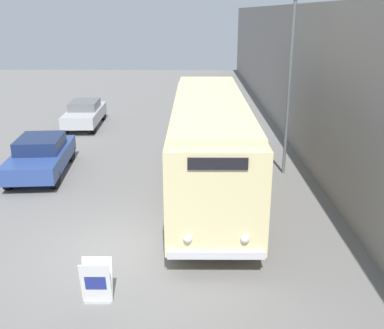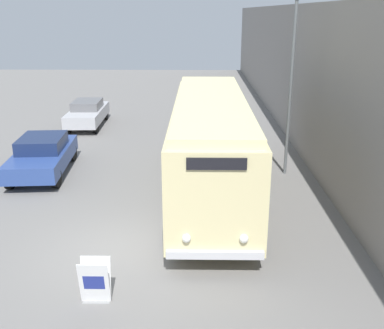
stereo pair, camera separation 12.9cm
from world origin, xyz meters
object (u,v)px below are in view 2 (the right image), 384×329
object	(u,v)px
parked_car_near	(43,155)
parked_car_mid	(87,113)
sign_board	(95,282)
vintage_bus	(210,141)
streetlamp	(293,61)

from	to	relation	value
parked_car_near	parked_car_mid	xyz separation A→B (m)	(-0.08, 7.87, -0.02)
sign_board	vintage_bus	bearing A→B (deg)	67.55
sign_board	streetlamp	size ratio (longest dim) A/B	0.15
vintage_bus	sign_board	world-z (taller)	vintage_bus
vintage_bus	parked_car_near	size ratio (longest dim) A/B	2.34
streetlamp	parked_car_near	bearing A→B (deg)	-179.14
parked_car_near	parked_car_mid	world-z (taller)	parked_car_near
vintage_bus	parked_car_near	bearing A→B (deg)	164.21
sign_board	parked_car_mid	size ratio (longest dim) A/B	0.23
vintage_bus	parked_car_near	distance (m)	6.98
streetlamp	parked_car_mid	xyz separation A→B (m)	(-9.77, 7.72, -3.70)
streetlamp	parked_car_near	xyz separation A→B (m)	(-9.69, -0.15, -3.68)
sign_board	parked_car_near	distance (m)	9.27
vintage_bus	sign_board	size ratio (longest dim) A/B	10.55
parked_car_mid	vintage_bus	bearing A→B (deg)	-57.34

